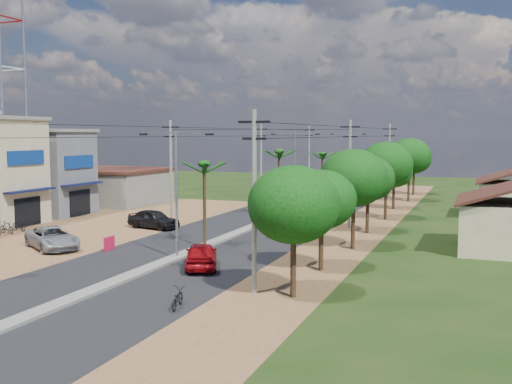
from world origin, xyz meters
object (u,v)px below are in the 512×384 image
at_px(car_red_near, 201,256).
at_px(moto_rider_east, 177,299).
at_px(car_parked_silver, 52,239).
at_px(roadside_sign, 109,244).
at_px(car_parked_dark, 154,219).
at_px(car_white_far, 274,202).
at_px(car_silver_mid, 287,227).

relative_size(car_red_near, moto_rider_east, 2.60).
bearing_deg(car_red_near, car_parked_silver, -32.62).
xyz_separation_m(car_red_near, roadside_sign, (-8.17, 2.67, -0.29)).
bearing_deg(car_parked_dark, car_white_far, -5.60).
bearing_deg(moto_rider_east, car_red_near, -85.62).
height_order(car_red_near, car_white_far, car_white_far).
distance_m(car_silver_mid, car_parked_silver, 17.14).
height_order(car_white_far, car_parked_dark, car_parked_dark).
bearing_deg(car_red_near, car_parked_dark, -73.99).
height_order(car_red_near, roadside_sign, car_red_near).
xyz_separation_m(car_parked_silver, roadside_sign, (3.88, 0.97, -0.26)).
distance_m(car_silver_mid, moto_rider_east, 20.30).
xyz_separation_m(car_parked_dark, moto_rider_east, (12.70, -19.50, -0.34)).
bearing_deg(moto_rider_east, car_white_far, -91.70).
xyz_separation_m(car_white_far, car_parked_silver, (-6.91, -25.94, -0.04)).
xyz_separation_m(car_red_near, car_parked_silver, (-12.05, 1.70, -0.03)).
relative_size(car_silver_mid, car_white_far, 0.77).
xyz_separation_m(car_silver_mid, roadside_sign, (-9.32, -9.95, -0.20)).
xyz_separation_m(moto_rider_east, roadside_sign, (-10.70, 10.30, 0.02)).
distance_m(car_red_near, car_silver_mid, 12.67).
bearing_deg(roadside_sign, car_parked_dark, 102.80).
relative_size(car_parked_dark, moto_rider_east, 2.68).
xyz_separation_m(car_red_near, car_silver_mid, (1.15, 12.62, -0.09)).
height_order(car_parked_silver, moto_rider_east, car_parked_silver).
bearing_deg(car_white_far, car_parked_dark, -119.10).
distance_m(car_parked_silver, car_parked_dark, 10.34).
distance_m(car_red_near, roadside_sign, 8.60).
height_order(moto_rider_east, roadside_sign, roadside_sign).
xyz_separation_m(car_silver_mid, car_parked_silver, (-13.21, -10.92, 0.06)).
bearing_deg(moto_rider_east, car_parked_silver, -46.58).
xyz_separation_m(car_red_near, car_white_far, (-5.14, 27.65, 0.01)).
distance_m(car_red_near, car_parked_silver, 12.17).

